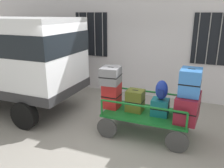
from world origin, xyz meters
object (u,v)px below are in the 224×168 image
(suitcase_center_bottom, at_px, (160,107))
(suitcase_midright_middle, at_px, (190,82))
(luggage_cart, at_px, (146,117))
(suitcase_left_middle, at_px, (111,75))
(van, at_px, (7,54))
(suitcase_left_bottom, at_px, (112,95))
(suitcase_midleft_bottom, at_px, (135,101))
(suitcase_midright_bottom, at_px, (188,107))
(backpack, at_px, (162,90))

(suitcase_center_bottom, xyz_separation_m, suitcase_midright_middle, (0.59, -0.01, 0.66))
(luggage_cart, xyz_separation_m, suitcase_left_middle, (-0.89, -0.04, 0.94))
(van, height_order, suitcase_left_middle, van)
(suitcase_left_bottom, distance_m, suitcase_midleft_bottom, 0.59)
(luggage_cart, relative_size, suitcase_midright_bottom, 2.32)
(luggage_cart, xyz_separation_m, suitcase_left_bottom, (-0.89, 0.02, 0.42))
(suitcase_center_bottom, xyz_separation_m, backpack, (0.01, -0.01, 0.41))
(suitcase_midleft_bottom, xyz_separation_m, suitcase_center_bottom, (0.59, -0.01, -0.07))
(suitcase_left_middle, bearing_deg, suitcase_midright_middle, 1.46)
(van, xyz_separation_m, suitcase_left_bottom, (3.29, -0.07, -0.79))
(suitcase_left_middle, bearing_deg, van, 177.87)
(suitcase_left_bottom, height_order, suitcase_left_middle, suitcase_left_middle)
(luggage_cart, relative_size, backpack, 4.61)
(van, bearing_deg, suitcase_midright_middle, -0.87)
(suitcase_midright_bottom, height_order, backpack, backpack)
(suitcase_midleft_bottom, xyz_separation_m, backpack, (0.60, -0.02, 0.34))
(luggage_cart, distance_m, backpack, 0.78)
(suitcase_midleft_bottom, bearing_deg, suitcase_left_middle, -173.79)
(suitcase_midright_middle, bearing_deg, van, 179.13)
(suitcase_left_bottom, bearing_deg, suitcase_midright_middle, -0.33)
(suitcase_left_bottom, height_order, suitcase_midright_bottom, suitcase_left_bottom)
(suitcase_midright_bottom, bearing_deg, backpack, -178.24)
(suitcase_center_bottom, distance_m, suitcase_midright_middle, 0.89)
(suitcase_center_bottom, bearing_deg, van, 179.09)
(van, xyz_separation_m, suitcase_midleft_bottom, (3.88, -0.06, -0.84))
(backpack, bearing_deg, suitcase_midright_bottom, 1.76)
(suitcase_center_bottom, relative_size, suitcase_midright_bottom, 0.45)
(van, xyz_separation_m, luggage_cart, (4.18, -0.08, -1.22))
(suitcase_left_middle, xyz_separation_m, backpack, (1.19, 0.04, -0.22))
(suitcase_left_bottom, xyz_separation_m, suitcase_center_bottom, (1.18, -0.00, -0.12))
(suitcase_midright_middle, bearing_deg, suitcase_midright_bottom, 90.00)
(van, distance_m, suitcase_left_bottom, 3.39)
(luggage_cart, xyz_separation_m, suitcase_midright_bottom, (0.89, 0.02, 0.40))
(suitcase_midleft_bottom, height_order, suitcase_midright_middle, suitcase_midright_middle)
(suitcase_midright_bottom, relative_size, suitcase_midright_middle, 1.55)
(suitcase_left_bottom, relative_size, suitcase_midleft_bottom, 1.21)
(suitcase_left_bottom, xyz_separation_m, suitcase_left_middle, (0.00, -0.06, 0.51))
(luggage_cart, height_order, backpack, backpack)
(suitcase_midright_middle, bearing_deg, suitcase_midleft_bottom, 179.07)
(suitcase_midleft_bottom, xyz_separation_m, suitcase_midright_middle, (1.18, -0.02, 0.60))
(van, relative_size, suitcase_midright_bottom, 4.87)
(suitcase_left_bottom, relative_size, suitcase_midright_bottom, 0.71)
(van, bearing_deg, backpack, -1.02)
(luggage_cart, height_order, suitcase_center_bottom, suitcase_center_bottom)
(suitcase_midright_middle, relative_size, backpack, 1.29)
(van, bearing_deg, luggage_cart, -1.15)
(suitcase_left_bottom, height_order, suitcase_midright_middle, suitcase_midright_middle)
(luggage_cart, distance_m, suitcase_left_middle, 1.29)
(suitcase_midleft_bottom, relative_size, backpack, 1.17)
(backpack, bearing_deg, suitcase_left_middle, -177.95)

